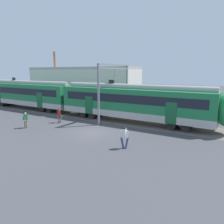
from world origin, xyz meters
TOP-DOWN VIEW (x-y plane):
  - ground_plane at (0.00, 0.00)m, footprint 160.00×160.00m
  - track_bed at (-9.89, 5.89)m, footprint 80.00×4.40m
  - commuter_train at (-7.41, 5.88)m, footprint 38.05×3.07m
  - pedestrian_green at (-6.84, -2.26)m, footprint 0.54×0.67m
  - pedestrian_red at (-5.64, 1.24)m, footprint 0.67×0.51m
  - pedestrian_white at (4.63, -2.28)m, footprint 0.65×0.57m
  - catenary_gantry at (-1.23, 5.89)m, footprint 0.24×6.64m
  - background_building at (-11.99, 12.90)m, footprint 20.07×5.00m

SIDE VIEW (x-z plane):
  - ground_plane at x=0.00m, z-range 0.00..0.00m
  - track_bed at x=-9.89m, z-range 0.00..0.01m
  - pedestrian_white at x=4.63m, z-range 0.13..1.80m
  - pedestrian_green at x=-6.84m, z-range 0.16..1.82m
  - pedestrian_red at x=-5.64m, z-range 0.16..1.82m
  - commuter_train at x=-7.41m, z-range -0.11..4.62m
  - background_building at x=-11.99m, z-range -1.39..7.81m
  - catenary_gantry at x=-1.23m, z-range 1.05..7.58m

